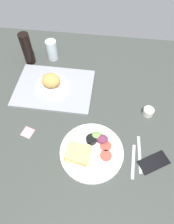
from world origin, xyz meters
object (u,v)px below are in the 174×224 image
object	(u,v)px
plate_with_salad	(90,150)
cell_phone	(154,162)
knife	(140,154)
soda_bottle	(27,49)
fork	(133,161)
sticky_note	(28,132)
bread_plate_near	(51,83)
drinking_glass	(52,50)
serving_tray	(54,88)
espresso_cup	(148,112)

from	to	relation	value
plate_with_salad	cell_phone	xyz separation A→B (cm)	(30.18, -1.74, -1.23)
knife	soda_bottle	bearing A→B (deg)	49.10
fork	cell_phone	bearing A→B (deg)	-83.17
soda_bottle	knife	bearing A→B (deg)	-38.74
fork	sticky_note	bearing A→B (deg)	83.68
bread_plate_near	soda_bottle	bearing A→B (deg)	132.98
drinking_glass	fork	xyz separation A→B (cm)	(53.10, -65.46, -6.39)
plate_with_salad	drinking_glass	xyz separation A→B (cm)	(-32.46, 63.06, 5.01)
bread_plate_near	knife	size ratio (longest dim) A/B	1.00
sticky_note	plate_with_salad	bearing A→B (deg)	-10.71
soda_bottle	plate_with_salad	bearing A→B (deg)	-51.25
soda_bottle	fork	world-z (taller)	soda_bottle
soda_bottle	drinking_glass	bearing A→B (deg)	20.84
plate_with_salad	fork	world-z (taller)	plate_with_salad
knife	sticky_note	world-z (taller)	knife
bread_plate_near	fork	distance (cm)	62.09
drinking_glass	soda_bottle	distance (cm)	15.33
serving_tray	soda_bottle	world-z (taller)	soda_bottle
cell_phone	sticky_note	distance (cm)	63.99
espresso_cup	fork	size ratio (longest dim) A/B	0.33
drinking_glass	knife	world-z (taller)	drinking_glass
soda_bottle	fork	bearing A→B (deg)	-41.92
soda_bottle	sticky_note	xyz separation A→B (cm)	(13.05, -51.46, -10.31)
drinking_glass	fork	world-z (taller)	drinking_glass
plate_with_salad	sticky_note	xyz separation A→B (cm)	(-33.31, 6.30, -1.57)
drinking_glass	cell_phone	xyz separation A→B (cm)	(62.64, -64.80, -6.24)
serving_tray	espresso_cup	bearing A→B (deg)	-11.62
soda_bottle	espresso_cup	distance (cm)	81.76
serving_tray	knife	xyz separation A→B (cm)	(49.63, -35.24, -0.55)
serving_tray	drinking_glass	xyz separation A→B (cm)	(-6.48, 26.22, 5.84)
drinking_glass	cell_phone	distance (cm)	90.34
knife	cell_phone	bearing A→B (deg)	-119.22
espresso_cup	sticky_note	world-z (taller)	espresso_cup
soda_bottle	fork	xyz separation A→B (cm)	(67.00, -60.17, -10.12)
drinking_glass	espresso_cup	bearing A→B (deg)	-31.58
cell_phone	sticky_note	bearing A→B (deg)	141.85
plate_with_salad	cell_phone	world-z (taller)	plate_with_salad
cell_phone	sticky_note	xyz separation A→B (cm)	(-63.49, 8.04, -0.34)
bread_plate_near	fork	bearing A→B (deg)	-39.60
drinking_glass	sticky_note	world-z (taller)	drinking_glass
serving_tray	fork	bearing A→B (deg)	-40.09
espresso_cup	serving_tray	bearing A→B (deg)	168.38
plate_with_salad	drinking_glass	distance (cm)	71.10
knife	cell_phone	world-z (taller)	cell_phone
serving_tray	cell_phone	bearing A→B (deg)	-34.49
fork	cell_phone	world-z (taller)	cell_phone
serving_tray	bread_plate_near	size ratio (longest dim) A/B	2.36
drinking_glass	espresso_cup	xyz separation A→B (cm)	(60.83, -37.39, -4.64)
bread_plate_near	cell_phone	distance (cm)	69.30
drinking_glass	fork	bearing A→B (deg)	-50.95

